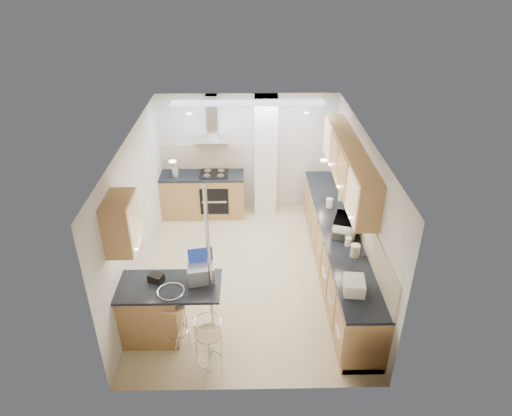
{
  "coord_description": "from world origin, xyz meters",
  "views": [
    {
      "loc": [
        -0.0,
        -6.34,
        4.93
      ],
      "look_at": [
        0.12,
        0.2,
        1.2
      ],
      "focal_mm": 32.0,
      "sensor_mm": 36.0,
      "label": 1
    }
  ],
  "objects_px": {
    "laptop": "(201,273)",
    "bread_bin": "(354,285)",
    "microwave": "(346,226)",
    "bar_stool_end": "(209,347)",
    "bar_stool_near": "(174,317)"
  },
  "relations": [
    {
      "from": "laptop",
      "to": "bread_bin",
      "type": "height_order",
      "value": "laptop"
    },
    {
      "from": "bar_stool_end",
      "to": "laptop",
      "type": "bearing_deg",
      "value": 55.18
    },
    {
      "from": "microwave",
      "to": "bar_stool_near",
      "type": "bearing_deg",
      "value": 137.22
    },
    {
      "from": "bar_stool_near",
      "to": "bread_bin",
      "type": "relative_size",
      "value": 2.81
    },
    {
      "from": "bar_stool_near",
      "to": "bread_bin",
      "type": "distance_m",
      "value": 2.51
    },
    {
      "from": "bar_stool_near",
      "to": "laptop",
      "type": "bearing_deg",
      "value": 54.57
    },
    {
      "from": "bar_stool_end",
      "to": "bread_bin",
      "type": "relative_size",
      "value": 2.61
    },
    {
      "from": "bar_stool_near",
      "to": "bar_stool_end",
      "type": "relative_size",
      "value": 1.07
    },
    {
      "from": "laptop",
      "to": "bread_bin",
      "type": "xyz_separation_m",
      "value": [
        2.07,
        -0.23,
        -0.05
      ]
    },
    {
      "from": "laptop",
      "to": "bar_stool_near",
      "type": "xyz_separation_m",
      "value": [
        -0.38,
        -0.24,
        -0.58
      ]
    },
    {
      "from": "microwave",
      "to": "bar_stool_end",
      "type": "distance_m",
      "value": 2.9
    },
    {
      "from": "bread_bin",
      "to": "bar_stool_end",
      "type": "bearing_deg",
      "value": -158.39
    },
    {
      "from": "bar_stool_end",
      "to": "bread_bin",
      "type": "xyz_separation_m",
      "value": [
        1.93,
        0.52,
        0.56
      ]
    },
    {
      "from": "bar_stool_end",
      "to": "bar_stool_near",
      "type": "bearing_deg",
      "value": 90.13
    },
    {
      "from": "laptop",
      "to": "bar_stool_near",
      "type": "bearing_deg",
      "value": -158.92
    }
  ]
}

